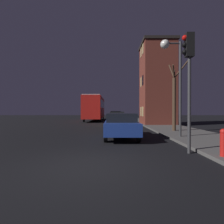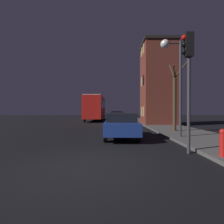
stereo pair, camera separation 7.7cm
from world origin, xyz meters
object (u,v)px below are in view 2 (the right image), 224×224
Objects in this scene: fire_hydrant at (223,142)px; bare_tree at (175,98)px; car_mid_lane at (117,118)px; streetlamp at (172,63)px; car_near_lane at (121,125)px; car_far_lane at (116,116)px; traffic_light at (188,67)px; bus at (96,107)px.

bare_tree is at bearing 81.92° from fire_hydrant.
streetlamp is at bearing -73.41° from car_mid_lane.
car_mid_lane is (0.02, 9.57, -0.00)m from car_near_lane.
car_far_lane is at bearing 89.67° from car_mid_lane.
car_far_lane is (-2.88, 18.19, -3.56)m from streetlamp.
car_near_lane is 4.89× the size of fire_hydrant.
traffic_light is at bearing 127.47° from fire_hydrant.
traffic_light reaches higher than fire_hydrant.
traffic_light is at bearing -75.54° from bus.
bare_tree is 1.16× the size of car_mid_lane.
fire_hydrant is at bearing -82.35° from car_far_lane.
fire_hydrant is (3.09, -14.28, -0.18)m from car_mid_lane.
bare_tree is (1.78, 6.47, -0.67)m from traffic_light.
car_mid_lane is at bearing 100.05° from traffic_light.
car_mid_lane is at bearing -69.29° from bus.
traffic_light is 21.95m from car_far_lane.
bus is 18.90m from car_near_lane.
bus is 24.18m from fire_hydrant.
streetlamp reaches higher than fire_hydrant.
traffic_light is at bearing -83.91° from car_far_lane.
streetlamp is 6.19× the size of fire_hydrant.
traffic_light is 5.04× the size of fire_hydrant.
bare_tree is 5.29m from car_near_lane.
traffic_light is 1.03× the size of car_mid_lane.
fire_hydrant is (0.73, -0.95, -2.65)m from traffic_light.
car_near_lane is at bearing -79.70° from bus.
bus is at bearing 170.16° from car_far_lane.
bus is at bearing 104.46° from traffic_light.
traffic_light is 5.09m from car_near_lane.
traffic_light is at bearing -99.10° from streetlamp.
bare_tree is 15.86m from car_far_lane.
bare_tree is at bearing 74.62° from traffic_light.
bare_tree reaches higher than traffic_light.
car_mid_lane is 1.13× the size of car_far_lane.
bare_tree reaches higher than car_far_lane.
car_near_lane is at bearing -90.22° from car_far_lane.
bare_tree reaches higher than car_mid_lane.
streetlamp is 19.92m from bus.
streetlamp is 3.66m from bare_tree.
streetlamp reaches higher than car_mid_lane.
car_far_lane reaches higher than car_near_lane.
bare_tree reaches higher than fire_hydrant.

